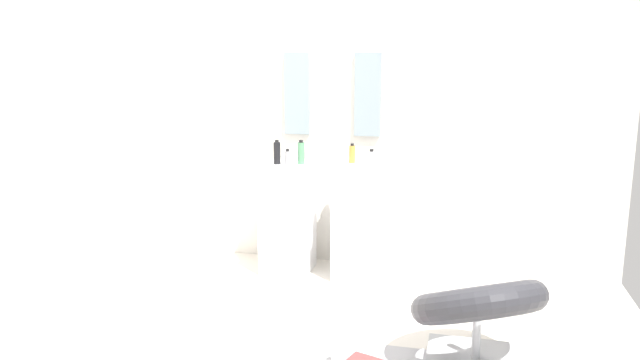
% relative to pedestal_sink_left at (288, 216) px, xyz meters
% --- Properties ---
extents(ground_plane, '(4.80, 3.60, 0.04)m').
position_rel_pedestal_sink_left_xyz_m(ground_plane, '(0.31, -1.27, -0.50)').
color(ground_plane, silver).
extents(rear_partition, '(4.80, 0.10, 2.60)m').
position_rel_pedestal_sink_left_xyz_m(rear_partition, '(0.31, 0.38, 0.82)').
color(rear_partition, silver).
rests_on(rear_partition, ground_plane).
extents(pedestal_sink_left, '(0.42, 0.42, 1.04)m').
position_rel_pedestal_sink_left_xyz_m(pedestal_sink_left, '(0.00, 0.00, 0.00)').
color(pedestal_sink_left, white).
rests_on(pedestal_sink_left, ground_plane).
extents(pedestal_sink_right, '(0.42, 0.42, 1.04)m').
position_rel_pedestal_sink_left_xyz_m(pedestal_sink_right, '(0.62, 0.00, 0.00)').
color(pedestal_sink_right, white).
rests_on(pedestal_sink_right, ground_plane).
extents(vanity_mirror_left, '(0.22, 0.03, 0.69)m').
position_rel_pedestal_sink_left_xyz_m(vanity_mirror_left, '(0.00, 0.31, 1.01)').
color(vanity_mirror_left, '#8C9EA8').
extents(vanity_mirror_right, '(0.22, 0.03, 0.69)m').
position_rel_pedestal_sink_left_xyz_m(vanity_mirror_right, '(0.62, 0.31, 1.01)').
color(vanity_mirror_right, '#8C9EA8').
extents(lounge_chair, '(1.08, 1.08, 0.65)m').
position_rel_pedestal_sink_left_xyz_m(lounge_chair, '(1.54, -1.31, -0.13)').
color(lounge_chair, '#B7BABF').
rests_on(lounge_chair, ground_plane).
extents(coffee_mug, '(0.09, 0.09, 0.10)m').
position_rel_pedestal_sink_left_xyz_m(coffee_mug, '(0.76, -1.49, -0.42)').
color(coffee_mug, white).
rests_on(coffee_mug, area_rug).
extents(soap_bottle_green, '(0.06, 0.06, 0.20)m').
position_rel_pedestal_sink_left_xyz_m(soap_bottle_green, '(0.14, -0.05, 0.55)').
color(soap_bottle_green, '#59996B').
rests_on(soap_bottle_green, pedestal_sink_left).
extents(soap_bottle_white, '(0.05, 0.05, 0.15)m').
position_rel_pedestal_sink_left_xyz_m(soap_bottle_white, '(0.72, -0.10, 0.53)').
color(soap_bottle_white, white).
rests_on(soap_bottle_white, pedestal_sink_right).
extents(soap_bottle_black, '(0.06, 0.06, 0.20)m').
position_rel_pedestal_sink_left_xyz_m(soap_bottle_black, '(-0.05, -0.10, 0.55)').
color(soap_bottle_black, black).
rests_on(soap_bottle_black, pedestal_sink_left).
extents(soap_bottle_amber, '(0.05, 0.05, 0.16)m').
position_rel_pedestal_sink_left_xyz_m(soap_bottle_amber, '(0.53, 0.10, 0.54)').
color(soap_bottle_amber, '#C68C38').
rests_on(soap_bottle_amber, pedestal_sink_right).
extents(soap_bottle_grey, '(0.05, 0.05, 0.13)m').
position_rel_pedestal_sink_left_xyz_m(soap_bottle_grey, '(0.04, -0.13, 0.52)').
color(soap_bottle_grey, '#99999E').
rests_on(soap_bottle_grey, pedestal_sink_left).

